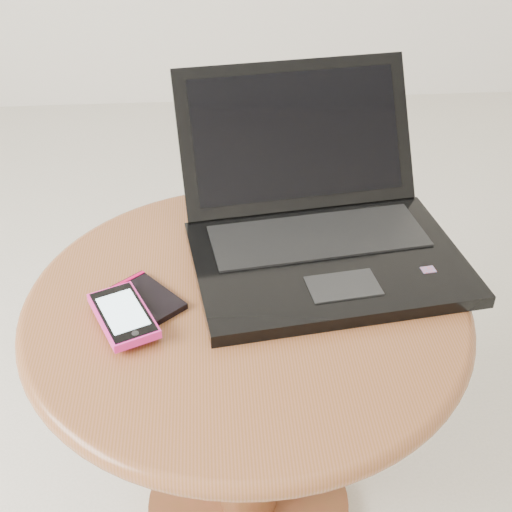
{
  "coord_description": "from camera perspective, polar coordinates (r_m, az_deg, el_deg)",
  "views": [
    {
      "loc": [
        -0.14,
        -0.64,
        1.1
      ],
      "look_at": [
        -0.09,
        0.11,
        0.56
      ],
      "focal_mm": 47.76,
      "sensor_mm": 36.0,
      "label": 1
    }
  ],
  "objects": [
    {
      "name": "laptop",
      "position": [
        1.04,
        5.24,
        2.75
      ],
      "size": [
        0.44,
        0.45,
        0.23
      ],
      "color": "black",
      "rests_on": "table"
    },
    {
      "name": "table",
      "position": [
        1.03,
        -0.77,
        -8.14
      ],
      "size": [
        0.63,
        0.63,
        0.5
      ],
      "color": "brown",
      "rests_on": "ground"
    },
    {
      "name": "phone_pink",
      "position": [
        0.92,
        -11.06,
        -4.89
      ],
      "size": [
        0.11,
        0.13,
        0.01
      ],
      "color": "#F72897",
      "rests_on": "phone_black"
    },
    {
      "name": "phone_black",
      "position": [
        0.96,
        -9.0,
        -3.44
      ],
      "size": [
        0.11,
        0.12,
        0.01
      ],
      "color": "black",
      "rests_on": "table"
    }
  ]
}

